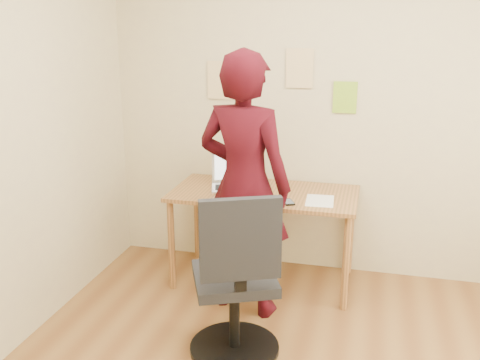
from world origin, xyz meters
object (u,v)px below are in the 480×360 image
(desk, at_px, (264,203))
(phone, at_px, (288,202))
(office_chair, at_px, (236,289))
(laptop, at_px, (235,180))
(person, at_px, (244,186))

(desk, distance_m, phone, 0.32)
(phone, height_order, office_chair, office_chair)
(laptop, relative_size, phone, 2.83)
(laptop, xyz_separation_m, office_chair, (0.30, -1.10, -0.33))
(laptop, distance_m, person, 0.55)
(laptop, relative_size, office_chair, 0.40)
(desk, relative_size, phone, 9.28)
(office_chair, distance_m, person, 0.76)
(desk, xyz_separation_m, phone, (0.22, -0.21, 0.09))
(office_chair, height_order, person, person)
(office_chair, bearing_deg, person, 75.65)
(laptop, distance_m, office_chair, 1.19)
(laptop, height_order, office_chair, office_chair)
(desk, xyz_separation_m, office_chair, (0.05, -1.04, -0.19))
(person, bearing_deg, desk, -84.72)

